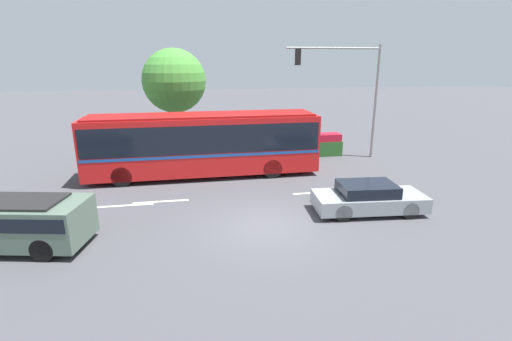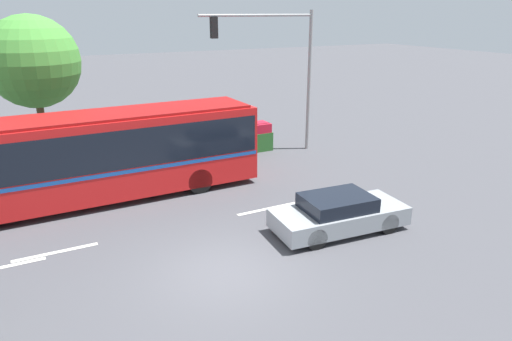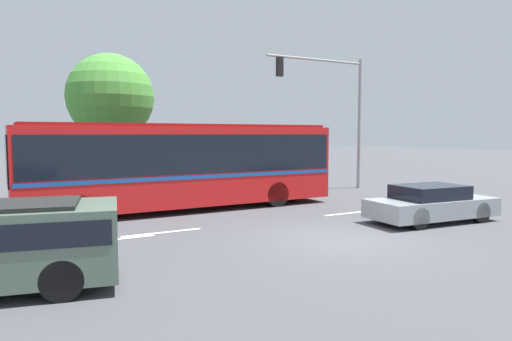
{
  "view_description": "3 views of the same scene",
  "coord_description": "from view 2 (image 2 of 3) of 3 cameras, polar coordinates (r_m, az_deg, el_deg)",
  "views": [
    {
      "loc": [
        -2.61,
        -12.51,
        5.93
      ],
      "look_at": [
        0.15,
        3.0,
        1.29
      ],
      "focal_mm": 26.32,
      "sensor_mm": 36.0,
      "label": 1
    },
    {
      "loc": [
        -4.37,
        -10.28,
        6.8
      ],
      "look_at": [
        2.42,
        2.76,
        1.73
      ],
      "focal_mm": 32.52,
      "sensor_mm": 36.0,
      "label": 2
    },
    {
      "loc": [
        -8.03,
        -9.68,
        2.92
      ],
      "look_at": [
        -0.87,
        3.25,
        1.73
      ],
      "focal_mm": 32.07,
      "sensor_mm": 36.0,
      "label": 3
    }
  ],
  "objects": [
    {
      "name": "lane_stripe_far",
      "position": [
        16.86,
        1.43,
        -4.73
      ],
      "size": [
        2.4,
        0.16,
        0.01
      ],
      "primitive_type": "cube",
      "color": "silver",
      "rests_on": "ground"
    },
    {
      "name": "city_bus",
      "position": [
        18.06,
        -18.78,
        2.16
      ],
      "size": [
        12.02,
        2.69,
        3.28
      ],
      "rotation": [
        0.0,
        0.0,
        3.15
      ],
      "color": "red",
      "rests_on": "ground"
    },
    {
      "name": "traffic_light_pole",
      "position": [
        22.73,
        3.43,
        13.45
      ],
      "size": [
        5.84,
        0.24,
        6.86
      ],
      "rotation": [
        0.0,
        0.0,
        3.14
      ],
      "color": "gray",
      "rests_on": "ground"
    },
    {
      "name": "sedan_foreground",
      "position": [
        15.28,
        10.13,
        -5.24
      ],
      "size": [
        4.5,
        2.14,
        1.23
      ],
      "rotation": [
        0.0,
        0.0,
        -0.08
      ],
      "color": "gray",
      "rests_on": "ground"
    },
    {
      "name": "flowering_hedge",
      "position": [
        22.66,
        -6.43,
        3.28
      ],
      "size": [
        7.17,
        1.04,
        1.41
      ],
      "color": "#286028",
      "rests_on": "ground"
    },
    {
      "name": "lane_stripe_near",
      "position": [
        15.2,
        -23.41,
        -9.23
      ],
      "size": [
        2.4,
        0.16,
        0.01
      ],
      "primitive_type": "cube",
      "color": "silver",
      "rests_on": "ground"
    },
    {
      "name": "street_tree_left",
      "position": [
        23.26,
        -25.75,
        11.92
      ],
      "size": [
        4.09,
        4.09,
        6.71
      ],
      "color": "brown",
      "rests_on": "ground"
    },
    {
      "name": "ground_plane",
      "position": [
        13.08,
        -3.93,
        -12.34
      ],
      "size": [
        140.0,
        140.0,
        0.0
      ],
      "primitive_type": "plane",
      "color": "#444449"
    }
  ]
}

